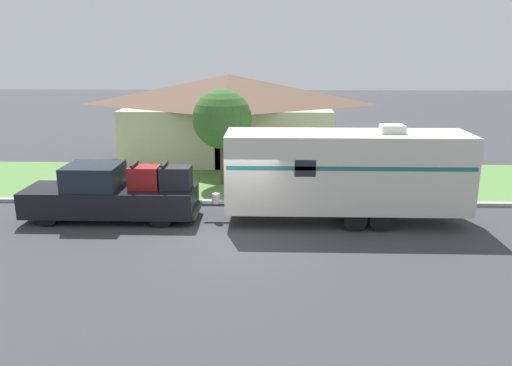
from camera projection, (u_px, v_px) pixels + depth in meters
ground_plane at (240, 238)px, 16.39m from camera, size 120.00×120.00×0.00m
curb_strip at (246, 202)px, 19.99m from camera, size 80.00×0.30×0.14m
lawn_strip at (250, 180)px, 23.52m from camera, size 80.00×7.00×0.03m
house_across_street at (229, 115)px, 28.10m from camera, size 11.82×7.34×4.64m
pickup_truck at (113, 194)px, 18.00m from camera, size 6.23×1.94×2.10m
travel_trailer at (346, 171)px, 17.52m from camera, size 9.32×2.26×3.50m
mailbox at (442, 176)px, 20.15m from camera, size 0.48×0.20×1.38m
tree_in_yard at (222, 119)px, 22.10m from camera, size 2.65×2.65×4.33m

